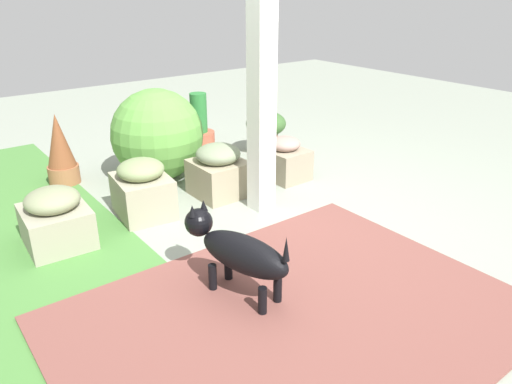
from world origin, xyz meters
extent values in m
plane|color=gray|center=(0.00, 0.00, 0.00)|extent=(12.00, 12.00, 0.00)
cube|color=brown|center=(-0.88, 0.72, 0.01)|extent=(1.80, 2.40, 0.02)
cube|color=white|center=(0.34, 0.00, 1.28)|extent=(0.16, 0.16, 2.57)
cube|color=gray|center=(0.72, -0.56, 0.14)|extent=(0.43, 0.35, 0.28)
ellipsoid|color=gray|center=(0.72, -0.56, 0.33)|extent=(0.28, 0.28, 0.13)
cube|color=gray|center=(0.76, 0.12, 0.15)|extent=(0.43, 0.41, 0.30)
ellipsoid|color=gray|center=(0.76, 0.12, 0.36)|extent=(0.37, 0.37, 0.17)
cube|color=#9C957C|center=(0.78, 0.80, 0.16)|extent=(0.50, 0.44, 0.31)
ellipsoid|color=#7D8E5D|center=(0.78, 0.80, 0.38)|extent=(0.35, 0.35, 0.16)
cube|color=gray|center=(0.71, 1.47, 0.14)|extent=(0.48, 0.44, 0.27)
ellipsoid|color=gray|center=(0.71, 1.47, 0.34)|extent=(0.36, 0.36, 0.16)
sphere|color=#59953F|center=(1.42, 0.34, 0.41)|extent=(0.82, 0.82, 0.82)
cylinder|color=#B76851|center=(1.38, -0.87, 0.10)|extent=(0.25, 0.25, 0.20)
ellipsoid|color=#375C2B|center=(1.38, -0.87, 0.32)|extent=(0.41, 0.41, 0.25)
cylinder|color=#995E3D|center=(1.82, 1.08, 0.08)|extent=(0.27, 0.27, 0.16)
cone|color=brown|center=(1.82, 1.08, 0.40)|extent=(0.24, 0.24, 0.47)
cylinder|color=#AC533C|center=(1.91, -0.39, 0.10)|extent=(0.32, 0.32, 0.19)
cylinder|color=#2A7232|center=(1.91, -0.39, 0.40)|extent=(0.18, 0.18, 0.41)
ellipsoid|color=black|center=(-0.56, 0.82, 0.28)|extent=(0.62, 0.33, 0.22)
sphere|color=black|center=(-0.22, 0.91, 0.37)|extent=(0.17, 0.17, 0.17)
cone|color=black|center=(-0.23, 0.95, 0.46)|extent=(0.05, 0.05, 0.07)
cone|color=black|center=(-0.21, 0.86, 0.46)|extent=(0.05, 0.05, 0.07)
cylinder|color=black|center=(-0.40, 0.93, 0.09)|extent=(0.05, 0.05, 0.18)
cylinder|color=black|center=(-0.36, 0.80, 0.09)|extent=(0.05, 0.05, 0.18)
cylinder|color=black|center=(-0.75, 0.84, 0.09)|extent=(0.05, 0.05, 0.18)
cylinder|color=black|center=(-0.72, 0.71, 0.09)|extent=(0.05, 0.05, 0.18)
cone|color=black|center=(-0.83, 0.75, 0.42)|extent=(0.04, 0.04, 0.14)
camera|label=1|loc=(-2.45, 2.18, 1.66)|focal=34.22mm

